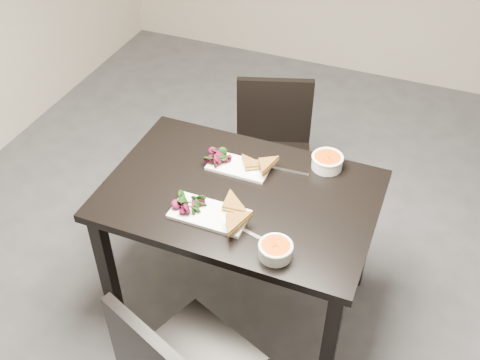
{
  "coord_description": "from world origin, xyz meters",
  "views": [
    {
      "loc": [
        0.22,
        -1.8,
        2.43
      ],
      "look_at": [
        -0.47,
        -0.07,
        0.82
      ],
      "focal_mm": 42.48,
      "sensor_mm": 36.0,
      "label": 1
    }
  ],
  "objects_px": {
    "table": "(240,208)",
    "soup_bowl_near": "(276,249)",
    "chair_far": "(273,146)",
    "soup_bowl_far": "(327,161)",
    "plate_far": "(239,167)",
    "plate_near": "(209,214)"
  },
  "relations": [
    {
      "from": "chair_far",
      "to": "plate_far",
      "type": "relative_size",
      "value": 2.99
    },
    {
      "from": "table",
      "to": "soup_bowl_far",
      "type": "distance_m",
      "value": 0.46
    },
    {
      "from": "plate_near",
      "to": "table",
      "type": "bearing_deg",
      "value": 71.01
    },
    {
      "from": "table",
      "to": "chair_far",
      "type": "height_order",
      "value": "chair_far"
    },
    {
      "from": "chair_far",
      "to": "plate_far",
      "type": "xyz_separation_m",
      "value": [
        0.01,
        -0.55,
        0.27
      ]
    },
    {
      "from": "plate_far",
      "to": "soup_bowl_far",
      "type": "height_order",
      "value": "soup_bowl_far"
    },
    {
      "from": "chair_far",
      "to": "plate_near",
      "type": "relative_size",
      "value": 2.6
    },
    {
      "from": "chair_far",
      "to": "plate_far",
      "type": "bearing_deg",
      "value": -107.08
    },
    {
      "from": "table",
      "to": "plate_near",
      "type": "relative_size",
      "value": 3.67
    },
    {
      "from": "table",
      "to": "plate_near",
      "type": "distance_m",
      "value": 0.22
    },
    {
      "from": "chair_far",
      "to": "soup_bowl_far",
      "type": "xyz_separation_m",
      "value": [
        0.39,
        -0.39,
        0.3
      ]
    },
    {
      "from": "table",
      "to": "plate_near",
      "type": "height_order",
      "value": "plate_near"
    },
    {
      "from": "table",
      "to": "soup_bowl_near",
      "type": "bearing_deg",
      "value": -47.8
    },
    {
      "from": "chair_far",
      "to": "soup_bowl_near",
      "type": "bearing_deg",
      "value": -89.19
    },
    {
      "from": "chair_far",
      "to": "soup_bowl_far",
      "type": "height_order",
      "value": "chair_far"
    },
    {
      "from": "table",
      "to": "soup_bowl_near",
      "type": "distance_m",
      "value": 0.42
    },
    {
      "from": "soup_bowl_near",
      "to": "soup_bowl_far",
      "type": "relative_size",
      "value": 0.93
    },
    {
      "from": "soup_bowl_near",
      "to": "chair_far",
      "type": "bearing_deg",
      "value": 109.24
    },
    {
      "from": "plate_near",
      "to": "plate_far",
      "type": "xyz_separation_m",
      "value": [
        -0.0,
        0.34,
        -0.0
      ]
    },
    {
      "from": "table",
      "to": "plate_far",
      "type": "distance_m",
      "value": 0.2
    },
    {
      "from": "chair_far",
      "to": "soup_bowl_far",
      "type": "bearing_deg",
      "value": -63.46
    },
    {
      "from": "plate_near",
      "to": "plate_far",
      "type": "distance_m",
      "value": 0.34
    }
  ]
}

